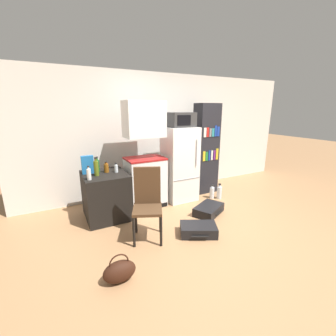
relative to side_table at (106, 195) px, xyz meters
name	(u,v)px	position (x,y,z in m)	size (l,w,h in m)	color
ground_plane	(217,228)	(1.44, -1.20, -0.39)	(24.00, 24.00, 0.00)	#A3754C
wall_back	(169,134)	(1.64, 0.80, 0.88)	(6.40, 0.10, 2.53)	silver
side_table	(106,195)	(0.00, 0.00, 0.00)	(0.70, 0.79, 0.78)	black
kitchen_hutch	(145,160)	(0.78, 0.14, 0.51)	(0.71, 0.53, 1.96)	white
refrigerator	(180,164)	(1.52, 0.11, 0.35)	(0.61, 0.59, 1.47)	white
microwave	(180,120)	(1.52, 0.11, 1.22)	(0.48, 0.43, 0.28)	#333333
bookshelf	(206,149)	(2.24, 0.23, 0.58)	(0.49, 0.35, 1.93)	black
bottle_olive_oil	(96,168)	(-0.13, -0.07, 0.52)	(0.08, 0.08, 0.30)	#566619
bottle_green_tall	(97,165)	(-0.07, 0.16, 0.50)	(0.07, 0.07, 0.26)	#1E6028
bottle_amber_beer	(106,168)	(0.05, 0.05, 0.47)	(0.08, 0.08, 0.19)	brown
bottle_milk_white	(89,174)	(-0.27, -0.24, 0.48)	(0.06, 0.06, 0.22)	white
bottle_clear_short	(116,168)	(0.20, -0.02, 0.45)	(0.06, 0.06, 0.16)	silver
cereal_box	(88,165)	(-0.23, 0.12, 0.54)	(0.19, 0.07, 0.30)	#1E66A8
chair	(147,198)	(0.40, -0.89, 0.20)	(0.53, 0.53, 1.03)	black
suitcase_large_flat	(198,230)	(1.07, -1.22, -0.31)	(0.62, 0.54, 0.15)	black
suitcase_small_flat	(209,210)	(1.63, -0.74, -0.31)	(0.67, 0.57, 0.15)	black
handbag	(120,271)	(-0.23, -1.60, -0.26)	(0.36, 0.20, 0.33)	#33190F
water_bottle_front	(212,192)	(2.13, -0.19, -0.26)	(0.10, 0.10, 0.30)	silver
water_bottle_middle	(219,192)	(2.25, -0.29, -0.25)	(0.10, 0.10, 0.33)	silver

